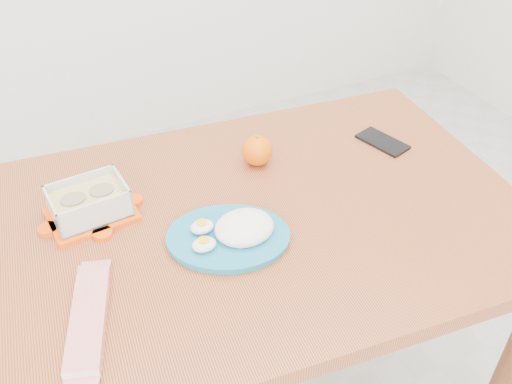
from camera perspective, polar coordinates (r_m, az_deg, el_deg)
name	(u,v)px	position (r m, az deg, el deg)	size (l,w,h in m)	color
dining_table	(256,247)	(1.31, 0.00, -5.50)	(1.25, 0.89, 0.75)	#AD5631
food_container	(89,203)	(1.27, -16.33, -1.06)	(0.19, 0.15, 0.08)	#FF5007
orange_fruit	(257,151)	(1.37, 0.13, 4.16)	(0.07, 0.07, 0.07)	orange
rice_plate	(233,232)	(1.17, -2.29, -4.01)	(0.33, 0.33, 0.07)	teal
candy_bar	(89,317)	(1.07, -16.39, -11.93)	(0.24, 0.06, 0.02)	red
smartphone	(382,142)	(1.50, 12.53, 4.92)	(0.07, 0.13, 0.01)	black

